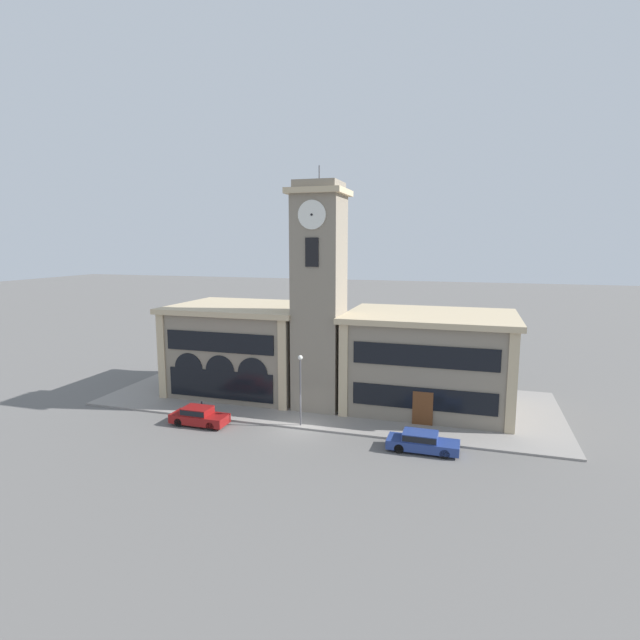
{
  "coord_description": "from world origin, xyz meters",
  "views": [
    {
      "loc": [
        11.72,
        -33.01,
        13.54
      ],
      "look_at": [
        0.63,
        3.29,
        7.69
      ],
      "focal_mm": 28.0,
      "sensor_mm": 36.0,
      "label": 1
    }
  ],
  "objects_px": {
    "parked_car_near": "(199,416)",
    "street_lamp": "(300,379)",
    "bollard": "(202,408)",
    "parked_car_mid": "(422,441)"
  },
  "relations": [
    {
      "from": "parked_car_near",
      "to": "street_lamp",
      "type": "distance_m",
      "value": 8.25
    },
    {
      "from": "parked_car_mid",
      "to": "bollard",
      "type": "bearing_deg",
      "value": 174.46
    },
    {
      "from": "parked_car_near",
      "to": "bollard",
      "type": "height_order",
      "value": "parked_car_near"
    },
    {
      "from": "parked_car_mid",
      "to": "street_lamp",
      "type": "relative_size",
      "value": 0.88
    },
    {
      "from": "parked_car_near",
      "to": "bollard",
      "type": "distance_m",
      "value": 2.01
    },
    {
      "from": "parked_car_mid",
      "to": "street_lamp",
      "type": "xyz_separation_m",
      "value": [
        -9.06,
        1.79,
        3.01
      ]
    },
    {
      "from": "parked_car_mid",
      "to": "parked_car_near",
      "type": "bearing_deg",
      "value": -179.49
    },
    {
      "from": "parked_car_mid",
      "to": "bollard",
      "type": "relative_size",
      "value": 4.4
    },
    {
      "from": "parked_car_near",
      "to": "parked_car_mid",
      "type": "relative_size",
      "value": 0.93
    },
    {
      "from": "parked_car_mid",
      "to": "street_lamp",
      "type": "height_order",
      "value": "street_lamp"
    }
  ]
}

